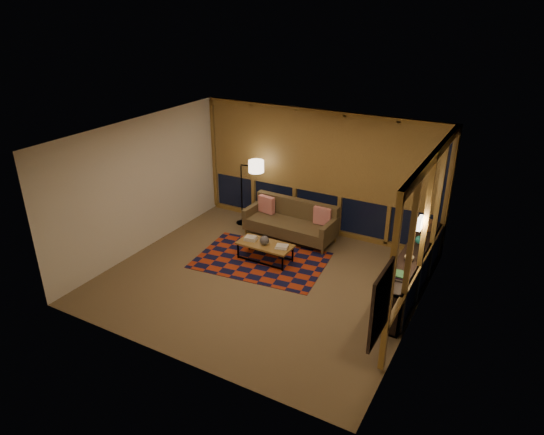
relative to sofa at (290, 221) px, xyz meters
The scene contains 21 objects.
floor 1.83m from the sofa, 79.95° to the right, with size 5.50×5.00×0.01m, color brown.
ceiling 2.91m from the sofa, 79.95° to the right, with size 5.50×5.00×0.01m, color white.
walls 2.03m from the sofa, 79.95° to the right, with size 5.51×5.01×2.70m.
window_wall_back 1.20m from the sofa, 65.00° to the left, with size 5.30×0.16×2.60m, color olive, non-canonical shape.
window_wall_right 3.35m from the sofa, 21.20° to the right, with size 0.16×3.70×2.60m, color olive, non-canonical shape.
wall_art 4.82m from the sofa, 50.07° to the right, with size 0.06×0.74×0.94m, color red, non-canonical shape.
wall_sconce 3.41m from the sofa, 24.08° to the right, with size 0.12×0.18×0.22m, color #FFE8C5, non-canonical shape.
sofa is the anchor object (origin of this frame).
pillow_left 0.70m from the sofa, 167.75° to the left, with size 0.38×0.13×0.38m, color red, non-canonical shape.
pillow_right 0.72m from the sofa, 15.34° to the left, with size 0.38×0.13×0.38m, color red, non-canonical shape.
area_rug 1.23m from the sofa, 92.21° to the right, with size 2.51×1.67×0.01m, color #A13012.
coffee_table 1.13m from the sofa, 88.83° to the right, with size 1.10×0.50×0.37m, color olive, non-canonical shape.
book_stack_a 1.16m from the sofa, 105.49° to the right, with size 0.26×0.21×0.08m, color beige, non-canonical shape.
book_stack_b 1.17m from the sofa, 70.62° to the right, with size 0.27×0.21×0.05m, color beige, non-canonical shape.
ceramic_pot 1.14m from the sofa, 88.91° to the right, with size 0.19×0.19×0.19m, color #28282C.
floor_lamp 1.38m from the sofa, behind, with size 0.52×0.34×1.55m, color black, non-canonical shape.
bookshelf 2.90m from the sofa, 15.19° to the right, with size 0.40×3.02×0.75m, color black, non-canonical shape.
basket 2.83m from the sofa, ahead, with size 0.23×0.23×0.18m, color #B17141.
teal_bowl 2.87m from the sofa, ahead, with size 0.15×0.15×0.15m, color #1F8579.
vase 3.05m from the sofa, 22.02° to the right, with size 0.16×0.16×0.17m, color tan.
shelf_book_stack 3.32m from the sofa, 31.72° to the right, with size 0.16×0.22×0.06m, color beige, non-canonical shape.
Camera 1 is at (3.91, -6.66, 4.74)m, focal length 32.00 mm.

